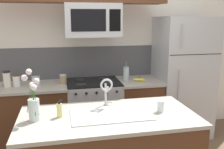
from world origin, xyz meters
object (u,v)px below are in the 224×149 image
Objects in this scene: sink_faucet at (106,89)px; drinking_glass at (160,106)px; storage_jar_squat at (63,79)px; storage_jar_short at (36,81)px; dish_soap_bottle at (59,110)px; storage_jar_tall at (7,79)px; microwave at (92,20)px; stove_range at (94,112)px; french_press at (126,73)px; storage_jar_medium at (16,80)px; banana_bunch at (140,80)px; refrigerator at (182,77)px; flower_vase at (33,104)px.

sink_faucet reaches higher than drinking_glass.
drinking_glass is (0.92, -1.31, -0.01)m from storage_jar_squat.
drinking_glass is (1.29, -1.29, -0.01)m from storage_jar_short.
dish_soap_bottle is at bearing -75.58° from storage_jar_short.
storage_jar_tall is at bearing 142.39° from drinking_glass.
microwave is 3.41× the size of storage_jar_tall.
microwave reaches higher than stove_range.
storage_jar_tall is at bearing -177.78° from french_press.
storage_jar_short is 1.29m from french_press.
sink_faucet is at bearing -45.13° from storage_jar_medium.
drinking_glass is at bearing -26.50° from sink_faucet.
drinking_glass is (-0.18, -1.22, 0.03)m from banana_bunch.
storage_jar_short is 0.75× the size of dish_soap_bottle.
banana_bunch is at bearing -173.65° from refrigerator.
french_press is at bearing 6.83° from stove_range.
dish_soap_bottle reaches higher than storage_jar_squat.
sink_faucet is 0.65× the size of flower_vase.
storage_jar_squat is 1.13× the size of drinking_glass.
drinking_glass is at bearing -124.64° from refrigerator.
french_press is (1.29, 0.05, 0.04)m from storage_jar_short.
stove_range is at bearing 90.16° from microwave.
drinking_glass is at bearing -37.61° from storage_jar_tall.
refrigerator is 1.82m from storage_jar_squat.
storage_jar_tall is 0.82× the size of french_press.
storage_jar_medium reaches higher than drinking_glass.
banana_bunch is 1.20m from sink_faucet.
french_press is (-0.89, 0.04, 0.09)m from refrigerator.
dish_soap_bottle is at bearing -111.51° from stove_range.
refrigerator is 9.67× the size of banana_bunch.
french_press is at bearing 9.18° from microwave.
dish_soap_bottle is (-1.87, -1.23, 0.06)m from refrigerator.
drinking_glass reaches higher than banana_bunch.
storage_jar_short is 0.26× the size of flower_vase.
drinking_glass is (1.54, -1.30, -0.02)m from storage_jar_medium.
dish_soap_bottle is (-0.48, -0.18, -0.13)m from sink_faucet.
dish_soap_bottle is at bearing -135.01° from banana_bunch.
storage_jar_medium is at bearing 179.09° from stove_range.
storage_jar_squat is (-0.42, 0.03, 0.51)m from stove_range.
banana_bunch is 1.82m from flower_vase.
storage_jar_squat is 0.42× the size of sink_faucet.
refrigerator is at bearing 37.01° from sink_faucet.
sink_faucet is (0.42, -1.06, 0.13)m from storage_jar_squat.
sink_faucet is 0.52m from dish_soap_bottle.
flower_vase is (0.46, -1.24, 0.05)m from storage_jar_tall.
refrigerator reaches higher than sink_faucet.
storage_jar_tall is at bearing 179.18° from microwave.
dish_soap_bottle is 0.24m from flower_vase.
storage_jar_medium is 1.39× the size of drinking_glass.
stove_range is 1.25× the size of microwave.
microwave reaches higher than refrigerator.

